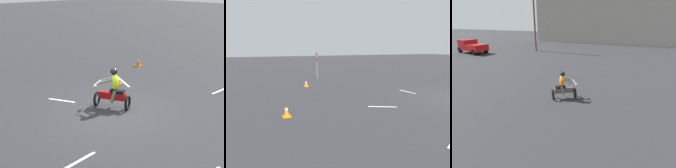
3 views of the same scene
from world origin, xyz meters
The scene contains 8 objects.
ground_plane centered at (0.00, 0.00, 0.00)m, with size 120.00×120.00×0.00m, color #28282B.
motorcycle_rider_foreground centered at (-0.38, -0.35, 0.73)m, with size 1.14×1.53×1.66m.
traffic_cone_near_right centered at (-2.75, -2.37, 0.16)m, with size 0.32×0.32×0.33m.
traffic_cone_mid_left centered at (-5.98, -3.87, 0.23)m, with size 0.32×0.32×0.48m.
lane_stripe_e centered at (3.03, 1.73, 0.00)m, with size 0.10×1.30×0.01m, color silver.
lane_stripe_w centered at (-5.50, 1.67, 0.00)m, with size 0.10×1.59×0.01m, color silver.
lane_stripe_sw centered at (-3.13, -2.41, 0.00)m, with size 0.10×1.75×0.01m, color silver.
lane_stripe_se centered at (0.60, -2.44, 0.00)m, with size 0.10×1.24×0.01m, color silver.
Camera 1 is at (7.68, 7.83, 4.83)m, focal length 50.00 mm.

